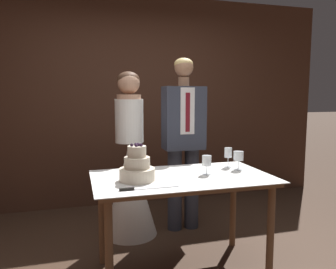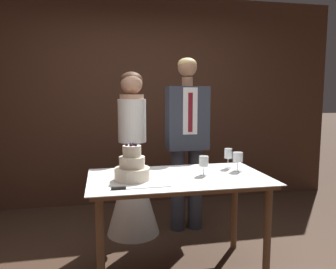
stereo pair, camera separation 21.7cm
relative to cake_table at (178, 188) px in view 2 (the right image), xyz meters
name	(u,v)px [view 2 (the right image)]	position (x,y,z in m)	size (l,w,h in m)	color
wall_back	(139,101)	(-0.09, 1.87, 0.64)	(5.37, 0.12, 2.68)	#472B1E
cake_table	(178,188)	(0.00, 0.00, 0.00)	(1.40, 0.80, 0.79)	brown
tiered_cake	(132,167)	(-0.36, -0.04, 0.19)	(0.26, 0.26, 0.28)	beige
cake_knife	(130,188)	(-0.40, -0.27, 0.10)	(0.41, 0.02, 0.02)	silver
wine_glass_near	(228,154)	(0.49, 0.19, 0.22)	(0.07, 0.07, 0.17)	silver
wine_glass_middle	(238,158)	(0.53, 0.08, 0.21)	(0.08, 0.08, 0.16)	silver
wine_glass_far	(204,162)	(0.21, 0.00, 0.20)	(0.07, 0.07, 0.15)	silver
bride	(133,175)	(-0.28, 0.82, -0.08)	(0.54, 0.54, 1.65)	white
groom	(187,136)	(0.28, 0.82, 0.30)	(0.42, 0.25, 1.80)	#333847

